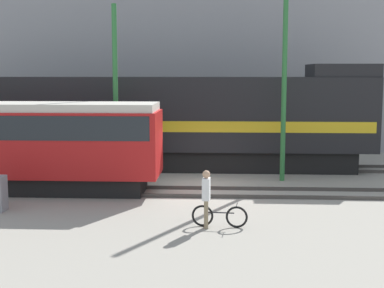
{
  "coord_description": "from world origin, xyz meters",
  "views": [
    {
      "loc": [
        0.75,
        -21.37,
        4.63
      ],
      "look_at": [
        -0.35,
        -0.19,
        1.8
      ],
      "focal_mm": 50.0,
      "sensor_mm": 36.0,
      "label": 1
    }
  ],
  "objects_px": {
    "utility_pole_right": "(284,75)",
    "bicycle": "(220,216)",
    "freight_locomotive": "(147,121)",
    "utility_pole_center": "(115,93)",
    "streetcar": "(29,141)",
    "person": "(206,193)"
  },
  "relations": [
    {
      "from": "freight_locomotive",
      "to": "bicycle",
      "type": "height_order",
      "value": "freight_locomotive"
    },
    {
      "from": "bicycle",
      "to": "utility_pole_center",
      "type": "xyz_separation_m",
      "value": [
        -4.51,
        7.19,
        3.43
      ]
    },
    {
      "from": "streetcar",
      "to": "utility_pole_center",
      "type": "height_order",
      "value": "utility_pole_center"
    },
    {
      "from": "person",
      "to": "streetcar",
      "type": "bearing_deg",
      "value": 146.74
    },
    {
      "from": "freight_locomotive",
      "to": "streetcar",
      "type": "height_order",
      "value": "freight_locomotive"
    },
    {
      "from": "bicycle",
      "to": "utility_pole_center",
      "type": "height_order",
      "value": "utility_pole_center"
    },
    {
      "from": "streetcar",
      "to": "bicycle",
      "type": "bearing_deg",
      "value": -31.17
    },
    {
      "from": "freight_locomotive",
      "to": "utility_pole_center",
      "type": "distance_m",
      "value": 3.22
    },
    {
      "from": "freight_locomotive",
      "to": "utility_pole_right",
      "type": "xyz_separation_m",
      "value": [
        6.22,
        -2.71,
        2.19
      ]
    },
    {
      "from": "utility_pole_right",
      "to": "bicycle",
      "type": "bearing_deg",
      "value": -110.59
    },
    {
      "from": "streetcar",
      "to": "bicycle",
      "type": "height_order",
      "value": "streetcar"
    },
    {
      "from": "freight_locomotive",
      "to": "utility_pole_center",
      "type": "bearing_deg",
      "value": -110.13
    },
    {
      "from": "streetcar",
      "to": "person",
      "type": "xyz_separation_m",
      "value": [
        7.0,
        -4.59,
        -0.92
      ]
    },
    {
      "from": "person",
      "to": "utility_pole_right",
      "type": "relative_size",
      "value": 0.19
    },
    {
      "from": "utility_pole_right",
      "to": "streetcar",
      "type": "bearing_deg",
      "value": -164.97
    },
    {
      "from": "streetcar",
      "to": "person",
      "type": "distance_m",
      "value": 8.42
    },
    {
      "from": "person",
      "to": "utility_pole_center",
      "type": "bearing_deg",
      "value": 119.36
    },
    {
      "from": "person",
      "to": "utility_pole_right",
      "type": "height_order",
      "value": "utility_pole_right"
    },
    {
      "from": "freight_locomotive",
      "to": "bicycle",
      "type": "xyz_separation_m",
      "value": [
        3.52,
        -9.9,
        -2.0
      ]
    },
    {
      "from": "utility_pole_center",
      "to": "streetcar",
      "type": "bearing_deg",
      "value": -136.82
    },
    {
      "from": "utility_pole_center",
      "to": "utility_pole_right",
      "type": "distance_m",
      "value": 7.25
    },
    {
      "from": "streetcar",
      "to": "bicycle",
      "type": "relative_size",
      "value": 5.98
    }
  ]
}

